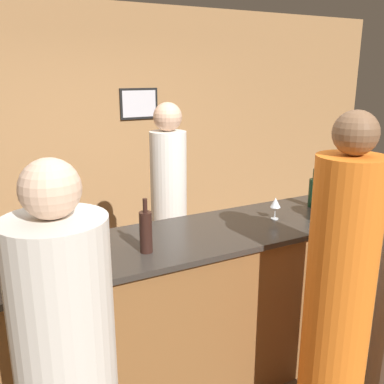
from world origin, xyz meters
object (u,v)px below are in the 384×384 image
Objects in this scene: bartender at (169,221)px; guest_2 at (338,299)px; wine_bottle_0 at (313,192)px; wine_bottle_1 at (146,231)px.

bartender is 0.97× the size of guest_2.
wine_bottle_0 is 1.46m from wine_bottle_1.
bartender is at bearing 140.10° from wine_bottle_0.
wine_bottle_1 is at bearing 143.66° from guest_2.
bartender is at bearing 100.73° from guest_2.
bartender is 1.61m from guest_2.
bartender reaches higher than wine_bottle_0.
wine_bottle_1 is (-0.87, 0.64, 0.33)m from guest_2.
guest_2 reaches higher than wine_bottle_1.
guest_2 reaches higher than bartender.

